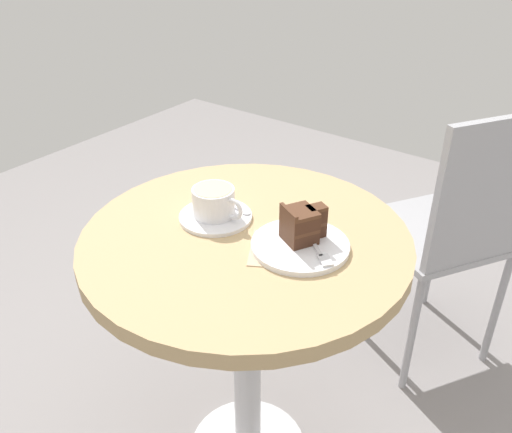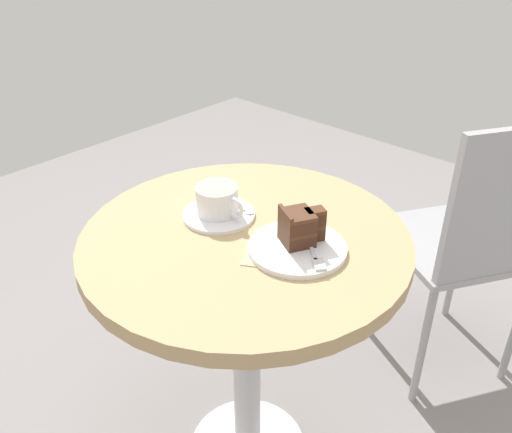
{
  "view_description": "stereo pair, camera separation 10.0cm",
  "coord_description": "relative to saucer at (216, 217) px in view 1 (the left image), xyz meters",
  "views": [
    {
      "loc": [
        0.6,
        -0.77,
        1.35
      ],
      "look_at": [
        0.01,
        0.02,
        0.76
      ],
      "focal_mm": 38.0,
      "sensor_mm": 36.0,
      "label": 1
    },
    {
      "loc": [
        0.68,
        -0.71,
        1.35
      ],
      "look_at": [
        0.01,
        0.02,
        0.76
      ],
      "focal_mm": 38.0,
      "sensor_mm": 36.0,
      "label": 2
    }
  ],
  "objects": [
    {
      "name": "saucer",
      "position": [
        0.0,
        0.0,
        0.0
      ],
      "size": [
        0.16,
        0.16,
        0.01
      ],
      "color": "white",
      "rests_on": "cafe_table"
    },
    {
      "name": "teaspoon",
      "position": [
        0.02,
        0.05,
        0.01
      ],
      "size": [
        0.1,
        0.02,
        0.0
      ],
      "rotation": [
        0.0,
        0.0,
        6.24
      ],
      "color": "silver",
      "rests_on": "saucer"
    },
    {
      "name": "cake_slice",
      "position": [
        0.21,
        0.03,
        0.04
      ],
      "size": [
        0.09,
        0.1,
        0.08
      ],
      "rotation": [
        0.0,
        0.0,
        1.08
      ],
      "color": "#422619",
      "rests_on": "cake_plate"
    },
    {
      "name": "cafe_chair",
      "position": [
        0.37,
        0.64,
        -0.2
      ],
      "size": [
        0.52,
        0.52,
        0.89
      ],
      "rotation": [
        0.0,
        0.0,
        4.16
      ],
      "color": "#9E9EA3",
      "rests_on": "ground"
    },
    {
      "name": "napkin",
      "position": [
        0.2,
        -0.01,
        -0.0
      ],
      "size": [
        0.19,
        0.19,
        0.0
      ],
      "rotation": [
        0.0,
        0.0,
        0.53
      ],
      "color": "tan",
      "rests_on": "cafe_table"
    },
    {
      "name": "coffee_cup",
      "position": [
        -0.0,
        0.0,
        0.04
      ],
      "size": [
        0.13,
        0.09,
        0.06
      ],
      "color": "white",
      "rests_on": "saucer"
    },
    {
      "name": "fork",
      "position": [
        0.26,
        0.01,
        0.01
      ],
      "size": [
        0.13,
        0.11,
        0.0
      ],
      "rotation": [
        0.0,
        0.0,
        5.57
      ],
      "color": "silver",
      "rests_on": "cake_plate"
    },
    {
      "name": "cafe_table",
      "position": [
        0.1,
        -0.01,
        -0.13
      ],
      "size": [
        0.71,
        0.71,
        0.72
      ],
      "color": "tan",
      "rests_on": "ground"
    },
    {
      "name": "cake_plate",
      "position": [
        0.22,
        0.01,
        0.0
      ],
      "size": [
        0.2,
        0.2,
        0.01
      ],
      "color": "white",
      "rests_on": "cafe_table"
    }
  ]
}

